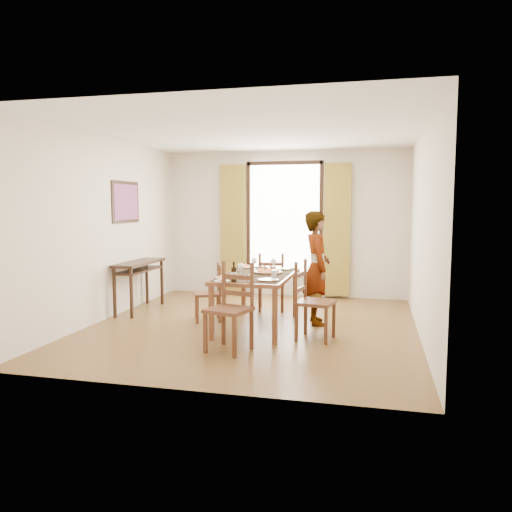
% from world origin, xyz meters
% --- Properties ---
extents(ground, '(5.00, 5.00, 0.00)m').
position_xyz_m(ground, '(0.00, 0.00, 0.00)').
color(ground, '#533519').
rests_on(ground, ground).
extents(room_shell, '(4.60, 5.10, 2.74)m').
position_xyz_m(room_shell, '(-0.00, 0.13, 1.54)').
color(room_shell, beige).
rests_on(room_shell, ground).
extents(console_table, '(0.38, 1.20, 0.80)m').
position_xyz_m(console_table, '(-2.03, 0.60, 0.68)').
color(console_table, black).
rests_on(console_table, ground).
extents(dining_table, '(0.94, 1.69, 0.76)m').
position_xyz_m(dining_table, '(0.08, -0.03, 0.69)').
color(dining_table, brown).
rests_on(dining_table, ground).
extents(chair_west, '(0.49, 0.49, 0.85)m').
position_xyz_m(chair_west, '(-0.69, 0.19, 0.40)').
color(chair_west, '#4E271A').
rests_on(chair_west, ground).
extents(chair_north, '(0.49, 0.49, 0.95)m').
position_xyz_m(chair_north, '(0.04, 1.09, 0.44)').
color(chair_north, '#4E271A').
rests_on(chair_north, ground).
extents(chair_south, '(0.56, 0.56, 1.04)m').
position_xyz_m(chair_south, '(0.02, -1.17, 0.48)').
color(chair_south, '#4E271A').
rests_on(chair_south, ground).
extents(chair_east, '(0.51, 0.51, 1.01)m').
position_xyz_m(chair_east, '(0.90, -0.45, 0.47)').
color(chair_east, '#4E271A').
rests_on(chair_east, ground).
extents(man, '(0.80, 0.70, 1.62)m').
position_xyz_m(man, '(0.85, 0.39, 0.81)').
color(man, '#93989B').
rests_on(man, ground).
extents(plate_sw, '(0.27, 0.27, 0.05)m').
position_xyz_m(plate_sw, '(-0.23, -0.58, 0.78)').
color(plate_sw, silver).
rests_on(plate_sw, dining_table).
extents(plate_se, '(0.27, 0.27, 0.05)m').
position_xyz_m(plate_se, '(0.35, -0.60, 0.78)').
color(plate_se, silver).
rests_on(plate_se, dining_table).
extents(plate_nw, '(0.27, 0.27, 0.05)m').
position_xyz_m(plate_nw, '(-0.24, 0.52, 0.78)').
color(plate_nw, silver).
rests_on(plate_nw, dining_table).
extents(plate_ne, '(0.27, 0.27, 0.05)m').
position_xyz_m(plate_ne, '(0.33, 0.51, 0.78)').
color(plate_ne, silver).
rests_on(plate_ne, dining_table).
extents(pasta_platter, '(0.40, 0.40, 0.10)m').
position_xyz_m(pasta_platter, '(0.21, 0.07, 0.81)').
color(pasta_platter, red).
rests_on(pasta_platter, dining_table).
extents(caprese_plate, '(0.20, 0.20, 0.04)m').
position_xyz_m(caprese_plate, '(-0.19, -0.81, 0.78)').
color(caprese_plate, silver).
rests_on(caprese_plate, dining_table).
extents(wine_glass_a, '(0.08, 0.08, 0.18)m').
position_xyz_m(wine_glass_a, '(-0.07, -0.36, 0.85)').
color(wine_glass_a, white).
rests_on(wine_glass_a, dining_table).
extents(wine_glass_b, '(0.08, 0.08, 0.18)m').
position_xyz_m(wine_glass_b, '(0.23, 0.33, 0.85)').
color(wine_glass_b, white).
rests_on(wine_glass_b, dining_table).
extents(wine_glass_c, '(0.08, 0.08, 0.18)m').
position_xyz_m(wine_glass_c, '(-0.07, 0.39, 0.85)').
color(wine_glass_c, white).
rests_on(wine_glass_c, dining_table).
extents(tumbler_a, '(0.07, 0.07, 0.10)m').
position_xyz_m(tumbler_a, '(0.37, -0.31, 0.81)').
color(tumbler_a, silver).
rests_on(tumbler_a, dining_table).
extents(tumbler_b, '(0.07, 0.07, 0.10)m').
position_xyz_m(tumbler_b, '(-0.24, 0.25, 0.81)').
color(tumbler_b, silver).
rests_on(tumbler_b, dining_table).
extents(tumbler_c, '(0.07, 0.07, 0.10)m').
position_xyz_m(tumbler_c, '(0.17, -0.75, 0.81)').
color(tumbler_c, silver).
rests_on(tumbler_c, dining_table).
extents(wine_bottle, '(0.07, 0.07, 0.25)m').
position_xyz_m(wine_bottle, '(-0.04, -0.79, 0.88)').
color(wine_bottle, black).
rests_on(wine_bottle, dining_table).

